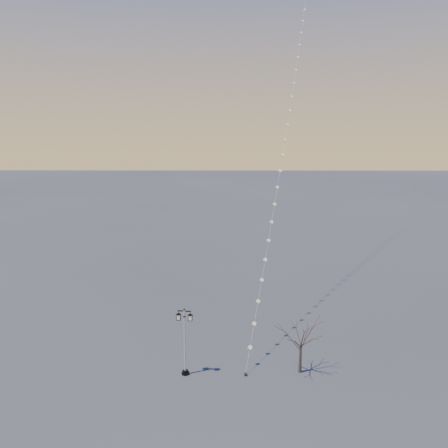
{
  "coord_description": "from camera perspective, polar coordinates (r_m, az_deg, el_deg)",
  "views": [
    {
      "loc": [
        0.51,
        -27.84,
        16.41
      ],
      "look_at": [
        0.22,
        6.44,
        9.24
      ],
      "focal_mm": 37.56,
      "sensor_mm": 36.0,
      "label": 1
    }
  ],
  "objects": [
    {
      "name": "kite_train",
      "position": [
        48.62,
        8.16,
        16.19
      ],
      "size": [
        10.63,
        39.36,
        40.63
      ],
      "rotation": [
        0.0,
        0.0,
        -0.36
      ],
      "color": "#33211A",
      "rests_on": "ground"
    },
    {
      "name": "street_lamp",
      "position": [
        32.11,
        -4.8,
        -13.7
      ],
      "size": [
        1.19,
        0.52,
        4.71
      ],
      "rotation": [
        0.0,
        0.0,
        -0.12
      ],
      "color": "black",
      "rests_on": "ground"
    },
    {
      "name": "ground",
      "position": [
        32.32,
        -0.51,
        -18.7
      ],
      "size": [
        300.0,
        300.0,
        0.0
      ],
      "primitive_type": "plane",
      "color": "#494949",
      "rests_on": "ground"
    },
    {
      "name": "bare_tree",
      "position": [
        32.66,
        9.36,
        -13.36
      ],
      "size": [
        2.26,
        2.26,
        3.75
      ],
      "rotation": [
        0.0,
        0.0,
        0.24
      ],
      "color": "#46372A",
      "rests_on": "ground"
    }
  ]
}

